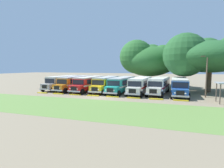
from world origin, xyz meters
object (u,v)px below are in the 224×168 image
object	(u,v)px
parked_bus_slot_0	(64,82)
broad_shade_tree	(148,59)
parked_bus_slot_3	(106,83)
secondary_tree	(206,56)
parked_bus_slot_2	(90,83)
parked_bus_slot_5	(140,84)
parked_bus_slot_6	(159,85)
parked_bus_slot_1	(75,82)
parked_bus_slot_4	(122,84)
utility_pole	(207,73)
parked_bus_slot_7	(179,86)

from	to	relation	value
parked_bus_slot_0	broad_shade_tree	bearing A→B (deg)	127.35
parked_bus_slot_0	parked_bus_slot_3	bearing A→B (deg)	90.84
secondary_tree	parked_bus_slot_2	bearing A→B (deg)	-165.37
parked_bus_slot_5	parked_bus_slot_6	world-z (taller)	same
parked_bus_slot_0	parked_bus_slot_1	size ratio (longest dim) A/B	1.00
parked_bus_slot_2	broad_shade_tree	world-z (taller)	broad_shade_tree
parked_bus_slot_0	parked_bus_slot_2	world-z (taller)	same
parked_bus_slot_3	parked_bus_slot_5	size ratio (longest dim) A/B	0.99
secondary_tree	parked_bus_slot_6	bearing A→B (deg)	-149.36
parked_bus_slot_0	parked_bus_slot_6	world-z (taller)	same
parked_bus_slot_5	parked_bus_slot_4	bearing A→B (deg)	-87.08
secondary_tree	utility_pole	size ratio (longest dim) A/B	2.29
parked_bus_slot_0	parked_bus_slot_5	bearing A→B (deg)	90.45
parked_bus_slot_1	parked_bus_slot_6	bearing A→B (deg)	96.56
parked_bus_slot_3	parked_bus_slot_6	world-z (taller)	same
parked_bus_slot_3	parked_bus_slot_4	world-z (taller)	same
secondary_tree	parked_bus_slot_1	bearing A→B (deg)	-167.72
parked_bus_slot_5	broad_shade_tree	size ratio (longest dim) A/B	0.81
parked_bus_slot_4	parked_bus_slot_3	bearing A→B (deg)	-93.08
parked_bus_slot_2	parked_bus_slot_5	distance (m)	10.11
parked_bus_slot_6	parked_bus_slot_5	bearing A→B (deg)	-71.57
parked_bus_slot_3	parked_bus_slot_4	bearing A→B (deg)	83.05
parked_bus_slot_1	parked_bus_slot_4	world-z (taller)	same
broad_shade_tree	parked_bus_slot_6	bearing A→B (deg)	-72.71
parked_bus_slot_7	parked_bus_slot_0	bearing A→B (deg)	-90.65
parked_bus_slot_2	parked_bus_slot_7	world-z (taller)	same
parked_bus_slot_4	parked_bus_slot_5	bearing A→B (deg)	93.76
parked_bus_slot_5	broad_shade_tree	bearing A→B (deg)	-175.93
broad_shade_tree	secondary_tree	xyz separation A→B (m)	(11.69, -6.42, 0.26)
parked_bus_slot_7	secondary_tree	world-z (taller)	secondary_tree
broad_shade_tree	parked_bus_slot_4	bearing A→B (deg)	-105.27
parked_bus_slot_0	parked_bus_slot_4	size ratio (longest dim) A/B	1.00
parked_bus_slot_2	parked_bus_slot_5	world-z (taller)	same
parked_bus_slot_6	utility_pole	xyz separation A→B (m)	(7.12, -2.27, 2.16)
parked_bus_slot_3	utility_pole	world-z (taller)	utility_pole
parked_bus_slot_4	parked_bus_slot_5	size ratio (longest dim) A/B	1.00
broad_shade_tree	parked_bus_slot_2	bearing A→B (deg)	-129.38
parked_bus_slot_4	utility_pole	world-z (taller)	utility_pole
broad_shade_tree	parked_bus_slot_3	bearing A→B (deg)	-119.25
parked_bus_slot_0	utility_pole	size ratio (longest dim) A/B	1.56
parked_bus_slot_0	broad_shade_tree	distance (m)	20.58
parked_bus_slot_1	parked_bus_slot_2	xyz separation A→B (m)	(3.36, -0.21, 0.00)
parked_bus_slot_3	parked_bus_slot_5	xyz separation A→B (m)	(6.72, -0.40, 0.00)
parked_bus_slot_3	secondary_tree	world-z (taller)	secondary_tree
parked_bus_slot_5	parked_bus_slot_3	bearing A→B (deg)	-90.38
parked_bus_slot_2	parked_bus_slot_3	size ratio (longest dim) A/B	1.00
parked_bus_slot_0	secondary_tree	size ratio (longest dim) A/B	0.68
parked_bus_slot_7	broad_shade_tree	xyz separation A→B (m)	(-6.83, 11.83, 5.05)
parked_bus_slot_7	secondary_tree	xyz separation A→B (m)	(4.85, 5.41, 5.31)
parked_bus_slot_0	parked_bus_slot_6	xyz separation A→B (m)	(20.03, -0.09, 0.00)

